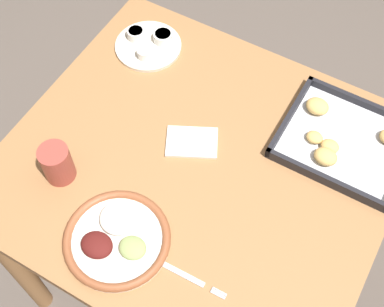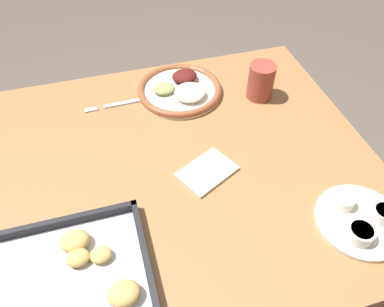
{
  "view_description": "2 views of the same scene",
  "coord_description": "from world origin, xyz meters",
  "px_view_note": "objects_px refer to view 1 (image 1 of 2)",
  "views": [
    {
      "loc": [
        0.32,
        -0.59,
        1.9
      ],
      "look_at": [
        -0.02,
        0.0,
        0.8
      ],
      "focal_mm": 50.0,
      "sensor_mm": 36.0,
      "label": 1
    },
    {
      "loc": [
        0.15,
        0.58,
        1.45
      ],
      "look_at": [
        -0.02,
        0.0,
        0.8
      ],
      "focal_mm": 35.0,
      "sensor_mm": 36.0,
      "label": 2
    }
  ],
  "objects_px": {
    "saucer_plate": "(149,43)",
    "fork": "(176,271)",
    "dinner_plate": "(117,238)",
    "napkin": "(192,142)",
    "baking_tray": "(342,140)",
    "drinking_cup": "(57,163)"
  },
  "relations": [
    {
      "from": "baking_tray",
      "to": "napkin",
      "type": "bearing_deg",
      "value": -149.9
    },
    {
      "from": "baking_tray",
      "to": "drinking_cup",
      "type": "relative_size",
      "value": 3.07
    },
    {
      "from": "dinner_plate",
      "to": "napkin",
      "type": "xyz_separation_m",
      "value": [
        0.02,
        0.31,
        -0.01
      ]
    },
    {
      "from": "baking_tray",
      "to": "saucer_plate",
      "type": "bearing_deg",
      "value": 176.76
    },
    {
      "from": "dinner_plate",
      "to": "drinking_cup",
      "type": "bearing_deg",
      "value": 160.63
    },
    {
      "from": "saucer_plate",
      "to": "fork",
      "type": "bearing_deg",
      "value": -52.76
    },
    {
      "from": "fork",
      "to": "napkin",
      "type": "xyz_separation_m",
      "value": [
        -0.14,
        0.31,
        0.0
      ]
    },
    {
      "from": "fork",
      "to": "drinking_cup",
      "type": "bearing_deg",
      "value": 167.34
    },
    {
      "from": "dinner_plate",
      "to": "drinking_cup",
      "type": "xyz_separation_m",
      "value": [
        -0.21,
        0.08,
        0.04
      ]
    },
    {
      "from": "drinking_cup",
      "to": "dinner_plate",
      "type": "bearing_deg",
      "value": -19.37
    },
    {
      "from": "saucer_plate",
      "to": "baking_tray",
      "type": "bearing_deg",
      "value": -3.24
    },
    {
      "from": "baking_tray",
      "to": "napkin",
      "type": "relative_size",
      "value": 2.02
    },
    {
      "from": "dinner_plate",
      "to": "saucer_plate",
      "type": "bearing_deg",
      "value": 115.16
    },
    {
      "from": "baking_tray",
      "to": "drinking_cup",
      "type": "xyz_separation_m",
      "value": [
        -0.56,
        -0.43,
        0.04
      ]
    },
    {
      "from": "dinner_plate",
      "to": "baking_tray",
      "type": "height_order",
      "value": "dinner_plate"
    },
    {
      "from": "dinner_plate",
      "to": "drinking_cup",
      "type": "height_order",
      "value": "drinking_cup"
    },
    {
      "from": "baking_tray",
      "to": "napkin",
      "type": "height_order",
      "value": "baking_tray"
    },
    {
      "from": "baking_tray",
      "to": "drinking_cup",
      "type": "distance_m",
      "value": 0.7
    },
    {
      "from": "napkin",
      "to": "saucer_plate",
      "type": "bearing_deg",
      "value": 140.26
    },
    {
      "from": "baking_tray",
      "to": "drinking_cup",
      "type": "bearing_deg",
      "value": -142.67
    },
    {
      "from": "drinking_cup",
      "to": "napkin",
      "type": "relative_size",
      "value": 0.66
    },
    {
      "from": "napkin",
      "to": "dinner_plate",
      "type": "bearing_deg",
      "value": -93.14
    }
  ]
}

